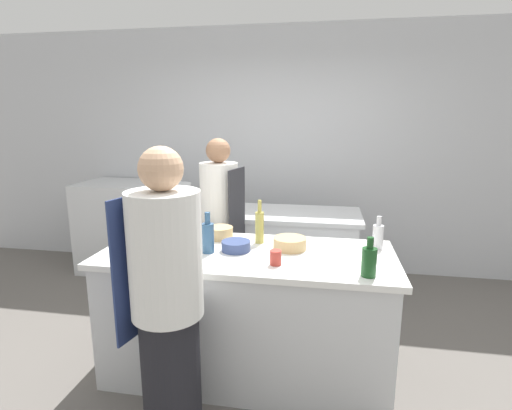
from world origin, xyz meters
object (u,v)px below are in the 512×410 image
bowl_wooden_salad (220,233)px  chef_at_prep_near (167,303)px  bowl_prep_small (236,246)px  stockpot (179,194)px  bottle_cooking_oil (369,261)px  bowl_mixing_large (290,243)px  bottle_wine (208,237)px  oven_range (124,226)px  cup (276,258)px  chef_at_stove (220,231)px  bottle_olive_oil (260,226)px  bottle_vinegar (378,236)px  bowl_ceramic_blue (162,235)px

bowl_wooden_salad → chef_at_prep_near: bearing=-92.3°
bowl_prep_small → stockpot: stockpot is taller
bottle_cooking_oil → bowl_mixing_large: size_ratio=1.02×
bowl_wooden_salad → bottle_wine: bearing=-89.0°
oven_range → chef_at_prep_near: bearing=-57.1°
bowl_mixing_large → cup: 0.32m
chef_at_stove → bowl_mixing_large: (0.67, -0.63, 0.12)m
bottle_wine → bowl_prep_small: bottle_wine is taller
bottle_olive_oil → bottle_wine: 0.41m
bottle_olive_oil → bottle_vinegar: bottle_olive_oil is taller
bowl_mixing_large → cup: (-0.06, -0.32, 0.01)m
bowl_ceramic_blue → stockpot: size_ratio=0.87×
bowl_mixing_large → bowl_ceramic_blue: bearing=175.0°
chef_at_prep_near → bowl_wooden_salad: chef_at_prep_near is taller
bottle_cooking_oil → bowl_prep_small: size_ratio=1.18×
bottle_vinegar → bowl_mixing_large: 0.62m
oven_range → bottle_cooking_oil: bottle_cooking_oil is taller
chef_at_stove → bowl_wooden_salad: bearing=27.3°
chef_at_prep_near → bottle_olive_oil: (0.35, 0.89, 0.20)m
bottle_vinegar → bottle_wine: 1.17m
bottle_wine → bottle_cooking_oil: bearing=-13.0°
bottle_olive_oil → bowl_wooden_salad: bottle_olive_oil is taller
bottle_cooking_oil → bowl_wooden_salad: bearing=151.6°
bottle_cooking_oil → chef_at_prep_near: bearing=-160.3°
oven_range → bowl_ceramic_blue: bearing=-52.7°
chef_at_stove → bottle_vinegar: bearing=80.2°
bowl_prep_small → bottle_cooking_oil: bearing=-19.6°
cup → bottle_vinegar: bearing=33.4°
bowl_ceramic_blue → cup: 1.00m
chef_at_stove → bottle_olive_oil: bearing=52.1°
oven_range → bowl_ceramic_blue: (1.16, -1.53, 0.40)m
bottle_cooking_oil → bowl_ceramic_blue: 1.55m
bottle_olive_oil → bottle_cooking_oil: bearing=-35.1°
cup → bowl_wooden_salad: bearing=135.7°
chef_at_prep_near → stockpot: bearing=32.5°
bottle_olive_oil → bottle_cooking_oil: size_ratio=1.36×
bottle_wine → bowl_wooden_salad: (-0.01, 0.32, -0.07)m
stockpot → bowl_prep_small: bearing=-55.5°
chef_at_prep_near → bottle_olive_oil: bearing=-7.8°
chef_at_prep_near → stockpot: 2.13m
bottle_wine → cup: size_ratio=3.02×
oven_range → stockpot: 1.07m
oven_range → bowl_prep_small: bearing=-43.9°
bottle_wine → bottle_olive_oil: bearing=41.6°
bottle_wine → bottle_cooking_oil: bottle_wine is taller
oven_range → bowl_mixing_large: 2.71m
bottle_cooking_oil → bowl_ceramic_blue: bearing=161.6°
bottle_olive_oil → bottle_wine: (-0.31, -0.27, -0.01)m
bottle_wine → bowl_prep_small: (0.18, 0.07, -0.08)m
bowl_ceramic_blue → bottle_olive_oil: bearing=1.5°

